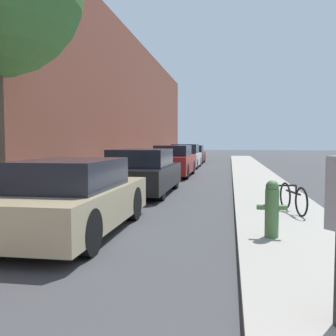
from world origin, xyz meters
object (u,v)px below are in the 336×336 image
object	(u,v)px
parked_car_maroon	(193,155)
parked_car_champagne	(74,198)
parked_car_red	(174,161)
parked_car_white	(186,157)
fire_hydrant	(272,208)
parked_car_black	(142,172)
bicycle	(293,198)

from	to	relation	value
parked_car_maroon	parked_car_champagne	bearing A→B (deg)	-89.84
parked_car_champagne	parked_car_maroon	world-z (taller)	parked_car_maroon
parked_car_red	parked_car_maroon	xyz separation A→B (m)	(-0.18, 11.38, -0.05)
parked_car_champagne	parked_car_red	world-z (taller)	parked_car_red
parked_car_white	parked_car_maroon	bearing A→B (deg)	90.45
parked_car_champagne	fire_hydrant	size ratio (longest dim) A/B	4.59
parked_car_champagne	parked_car_black	size ratio (longest dim) A/B	0.95
parked_car_red	parked_car_black	bearing A→B (deg)	-90.93
parked_car_champagne	parked_car_white	xyz separation A→B (m)	(-0.02, 17.54, 0.05)
parked_car_red	bicycle	distance (m)	10.22
parked_car_champagne	parked_car_red	distance (m)	11.47
parked_car_black	parked_car_red	xyz separation A→B (m)	(0.10, 6.14, 0.03)
parked_car_black	parked_car_white	bearing A→B (deg)	90.17
parked_car_champagne	parked_car_white	world-z (taller)	parked_car_white
parked_car_black	parked_car_white	size ratio (longest dim) A/B	1.08
bicycle	parked_car_red	bearing A→B (deg)	99.64
parked_car_white	parked_car_maroon	xyz separation A→B (m)	(-0.04, 5.30, -0.04)
parked_car_champagne	parked_car_red	xyz separation A→B (m)	(0.12, 11.47, 0.07)
parked_car_champagne	parked_car_maroon	size ratio (longest dim) A/B	1.04
parked_car_champagne	parked_car_red	size ratio (longest dim) A/B	0.92
parked_car_black	parked_car_red	world-z (taller)	parked_car_red
parked_car_red	fire_hydrant	bearing A→B (deg)	-74.32
parked_car_red	parked_car_maroon	size ratio (longest dim) A/B	1.13
parked_car_white	fire_hydrant	xyz separation A→B (m)	(3.41, -17.73, -0.10)
parked_car_black	bicycle	xyz separation A→B (m)	(4.04, -3.29, -0.24)
fire_hydrant	bicycle	world-z (taller)	fire_hydrant
parked_car_champagne	fire_hydrant	xyz separation A→B (m)	(3.39, -0.19, -0.05)
parked_car_champagne	parked_car_black	bearing A→B (deg)	89.82
parked_car_white	fire_hydrant	size ratio (longest dim) A/B	4.50
parked_car_red	parked_car_maroon	distance (m)	11.38
parked_car_white	parked_car_red	bearing A→B (deg)	-88.71
parked_car_maroon	fire_hydrant	world-z (taller)	parked_car_maroon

